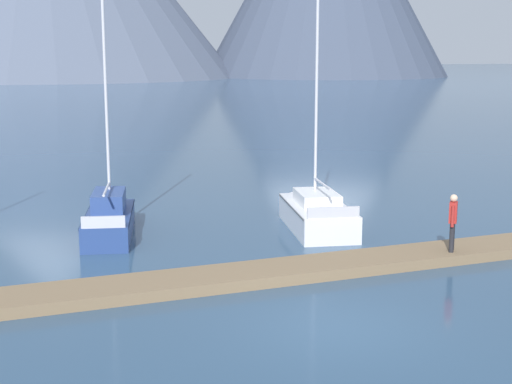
# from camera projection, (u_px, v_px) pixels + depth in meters

# --- Properties ---
(ground_plane) EXTENTS (700.00, 700.00, 0.00)m
(ground_plane) POSITION_uv_depth(u_px,v_px,m) (337.00, 329.00, 16.29)
(ground_plane) COLOR #2D4C6B
(dock) EXTENTS (27.06, 3.47, 0.30)m
(dock) POSITION_uv_depth(u_px,v_px,m) (278.00, 272.00, 20.02)
(dock) COLOR #846B4C
(dock) RESTS_ON ground
(sailboat_second_berth) EXTENTS (2.33, 5.59, 8.02)m
(sailboat_second_berth) POSITION_uv_depth(u_px,v_px,m) (110.00, 217.00, 24.80)
(sailboat_second_berth) COLOR navy
(sailboat_second_berth) RESTS_ON ground
(sailboat_mid_dock_port) EXTENTS (2.62, 5.93, 8.19)m
(sailboat_mid_dock_port) POSITION_uv_depth(u_px,v_px,m) (314.00, 211.00, 25.86)
(sailboat_mid_dock_port) COLOR white
(sailboat_mid_dock_port) RESTS_ON ground
(person_on_dock) EXTENTS (0.40, 0.50, 1.69)m
(person_on_dock) POSITION_uv_depth(u_px,v_px,m) (453.00, 219.00, 21.37)
(person_on_dock) COLOR #232328
(person_on_dock) RESTS_ON dock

